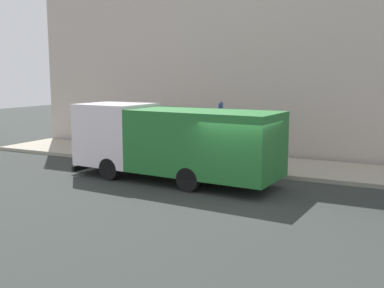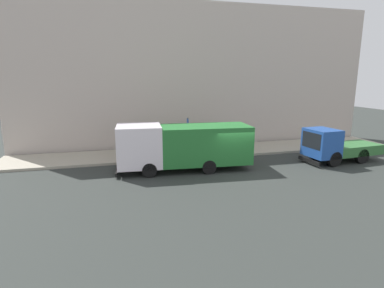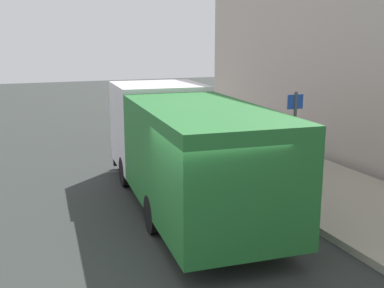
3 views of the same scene
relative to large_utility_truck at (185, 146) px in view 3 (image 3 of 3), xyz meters
The scene contains 5 objects.
ground 3.54m from the large_utility_truck, 106.42° to the right, with size 80.00×80.00×0.00m, color #2E322F.
large_utility_truck is the anchor object (origin of this frame).
pedestrian_walking 5.62m from the large_utility_truck, 43.97° to the left, with size 0.47×0.47×1.72m.
pedestrian_standing 4.53m from the large_utility_truck, 24.24° to the left, with size 0.50×0.50×1.65m.
street_sign_post 2.76m from the large_utility_truck, 19.64° to the right, with size 0.44×0.08×2.78m.
Camera 3 is at (-3.19, -7.78, 4.26)m, focal length 44.21 mm.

